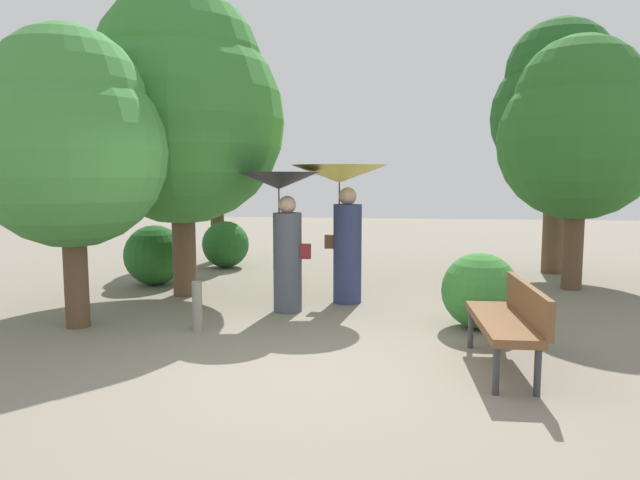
% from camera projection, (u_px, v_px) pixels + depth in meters
% --- Properties ---
extents(ground_plane, '(40.00, 40.00, 0.00)m').
position_uv_depth(ground_plane, '(283.00, 368.00, 5.54)').
color(ground_plane, gray).
extents(person_left, '(1.12, 1.12, 1.90)m').
position_uv_depth(person_left, '(283.00, 215.00, 7.75)').
color(person_left, '#474C56').
rests_on(person_left, ground).
extents(person_right, '(1.40, 1.40, 2.01)m').
position_uv_depth(person_right, '(342.00, 200.00, 8.29)').
color(person_right, navy).
rests_on(person_right, ground).
extents(park_bench, '(0.53, 1.51, 0.83)m').
position_uv_depth(park_bench, '(510.00, 317.00, 5.45)').
color(park_bench, '#38383D').
rests_on(park_bench, ground).
extents(tree_near_left, '(3.14, 3.14, 4.65)m').
position_uv_depth(tree_near_left, '(180.00, 105.00, 8.63)').
color(tree_near_left, brown).
rests_on(tree_near_left, ground).
extents(tree_near_right, '(2.49, 2.49, 4.74)m').
position_uv_depth(tree_near_right, '(559.00, 103.00, 10.68)').
color(tree_near_right, brown).
rests_on(tree_near_right, ground).
extents(tree_mid_left, '(2.29, 2.29, 3.62)m').
position_uv_depth(tree_mid_left, '(69.00, 137.00, 6.82)').
color(tree_mid_left, brown).
rests_on(tree_mid_left, ground).
extents(tree_mid_right, '(2.53, 2.53, 4.06)m').
position_uv_depth(tree_mid_right, '(579.00, 128.00, 9.14)').
color(tree_mid_right, brown).
rests_on(tree_mid_right, ground).
extents(tree_far_back, '(1.79, 1.79, 3.49)m').
position_uv_depth(tree_far_back, '(216.00, 152.00, 12.31)').
color(tree_far_back, '#4C3823').
rests_on(tree_far_back, ground).
extents(bush_path_left, '(0.93, 0.93, 0.93)m').
position_uv_depth(bush_path_left, '(480.00, 291.00, 6.96)').
color(bush_path_left, '#387F33').
rests_on(bush_path_left, ground).
extents(bush_path_right, '(1.02, 1.02, 1.02)m').
position_uv_depth(bush_path_right, '(154.00, 255.00, 9.76)').
color(bush_path_right, '#235B23').
rests_on(bush_path_right, ground).
extents(bush_behind_bench, '(0.94, 0.94, 0.94)m').
position_uv_depth(bush_behind_bench, '(226.00, 244.00, 11.61)').
color(bush_behind_bench, '#235B23').
rests_on(bush_behind_bench, ground).
extents(path_marker_post, '(0.12, 0.12, 0.60)m').
position_uv_depth(path_marker_post, '(197.00, 306.00, 6.87)').
color(path_marker_post, gray).
rests_on(path_marker_post, ground).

